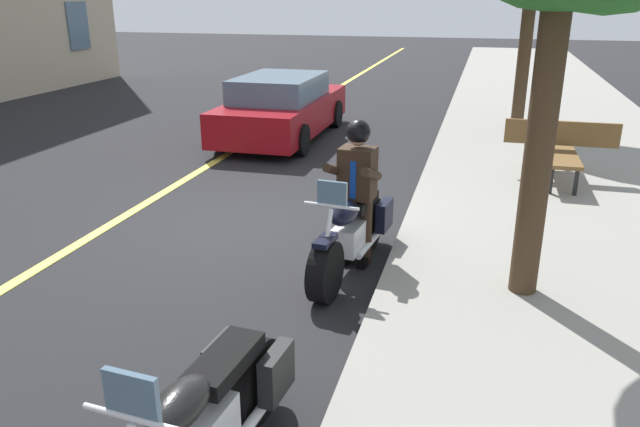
# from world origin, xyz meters

# --- Properties ---
(ground_plane) EXTENTS (80.00, 80.00, 0.00)m
(ground_plane) POSITION_xyz_m (0.00, 0.00, 0.00)
(ground_plane) COLOR black
(sidewalk_curb) EXTENTS (60.00, 5.00, 0.15)m
(sidewalk_curb) POSITION_xyz_m (0.00, 4.50, 0.07)
(sidewalk_curb) COLOR gray
(sidewalk_curb) RESTS_ON ground_plane
(lane_center_stripe) EXTENTS (60.00, 0.16, 0.01)m
(lane_center_stripe) POSITION_xyz_m (0.00, -2.00, 0.01)
(lane_center_stripe) COLOR #E5DB4C
(lane_center_stripe) RESTS_ON ground_plane
(motorcycle_main) EXTENTS (2.22, 0.74, 1.26)m
(motorcycle_main) POSITION_xyz_m (0.87, 1.57, 0.45)
(motorcycle_main) COLOR black
(motorcycle_main) RESTS_ON ground_plane
(rider_main) EXTENTS (0.66, 0.60, 1.74)m
(rider_main) POSITION_xyz_m (0.69, 1.59, 1.04)
(rider_main) COLOR black
(rider_main) RESTS_ON ground_plane
(motorcycle_parked) EXTENTS (2.22, 0.71, 1.26)m
(motorcycle_parked) POSITION_xyz_m (4.40, 1.37, 0.45)
(motorcycle_parked) COLOR black
(motorcycle_parked) RESTS_ON ground_plane
(car_silver) EXTENTS (4.60, 1.92, 1.40)m
(car_silver) POSITION_xyz_m (-5.51, -1.39, 0.69)
(car_silver) COLOR maroon
(car_silver) RESTS_ON ground_plane
(bench_sidewalk) EXTENTS (1.80, 1.80, 0.95)m
(bench_sidewalk) POSITION_xyz_m (-3.15, 4.20, 0.71)
(bench_sidewalk) COLOR brown
(bench_sidewalk) RESTS_ON sidewalk_curb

